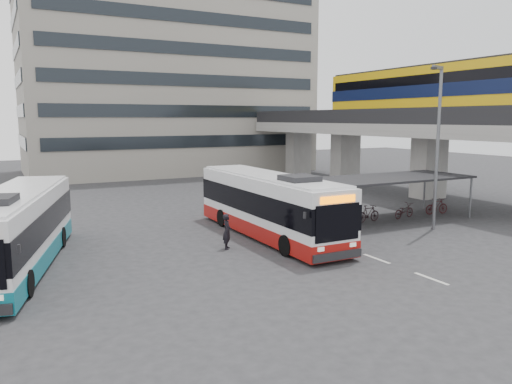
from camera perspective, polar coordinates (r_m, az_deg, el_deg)
name	(u,v)px	position (r m, az deg, el deg)	size (l,w,h in m)	color
ground	(289,250)	(22.76, 3.81, -6.59)	(120.00, 120.00, 0.00)	#28282B
viaduct	(410,114)	(40.55, 17.23, 8.53)	(8.00, 32.00, 9.68)	gray
bike_shelter	(387,193)	(29.82, 14.76, -0.06)	(10.00, 4.00, 2.54)	#595B60
office_block	(167,58)	(57.85, -10.18, 14.84)	(30.00, 15.00, 25.00)	gray
road_markings	(377,259)	(21.87, 13.62, -7.42)	(0.15, 7.60, 0.01)	beige
bus_main	(269,206)	(24.96, 1.46, -1.56)	(2.54, 11.40, 3.37)	white
bus_teal	(16,230)	(21.73, -25.70, -3.97)	(5.34, 11.44, 3.31)	white
pedestrian	(227,232)	(22.70, -3.33, -4.53)	(0.59, 0.39, 1.61)	black
lamp_post	(437,138)	(27.79, 20.01, 5.80)	(1.41, 0.76, 8.53)	#595B60
sign_totem_mid	(1,225)	(24.33, -27.09, -3.41)	(0.54, 0.21, 2.50)	#AC1D0A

